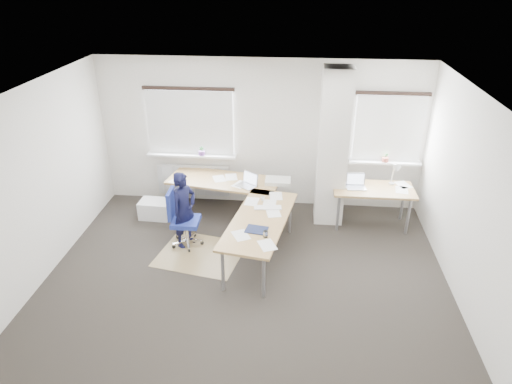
# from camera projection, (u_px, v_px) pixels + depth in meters

# --- Properties ---
(ground) EXTENTS (6.00, 6.00, 0.00)m
(ground) POSITION_uv_depth(u_px,v_px,m) (246.00, 278.00, 6.86)
(ground) COLOR #272420
(ground) RESTS_ON ground
(room_shell) EXTENTS (6.04, 5.04, 2.82)m
(room_shell) POSITION_uv_depth(u_px,v_px,m) (261.00, 160.00, 6.46)
(room_shell) COLOR silver
(room_shell) RESTS_ON ground
(floor_mat) EXTENTS (1.50, 1.34, 0.01)m
(floor_mat) POSITION_uv_depth(u_px,v_px,m) (201.00, 254.00, 7.44)
(floor_mat) COLOR #957E51
(floor_mat) RESTS_ON ground
(white_crate) EXTENTS (0.57, 0.41, 0.33)m
(white_crate) POSITION_uv_depth(u_px,v_px,m) (155.00, 209.00, 8.46)
(white_crate) COLOR white
(white_crate) RESTS_ON ground
(desk_main) EXTENTS (2.40, 2.98, 0.96)m
(desk_main) POSITION_uv_depth(u_px,v_px,m) (243.00, 200.00, 7.65)
(desk_main) COLOR #A07145
(desk_main) RESTS_ON ground
(desk_side) EXTENTS (1.40, 0.71, 1.22)m
(desk_side) POSITION_uv_depth(u_px,v_px,m) (373.00, 190.00, 7.98)
(desk_side) COLOR #A07145
(desk_side) RESTS_ON ground
(task_chair) EXTENTS (0.54, 0.54, 1.00)m
(task_chair) POSITION_uv_depth(u_px,v_px,m) (184.00, 230.00, 7.58)
(task_chair) COLOR navy
(task_chair) RESTS_ON ground
(person) EXTENTS (0.52, 0.57, 1.31)m
(person) POSITION_uv_depth(u_px,v_px,m) (184.00, 210.00, 7.42)
(person) COLOR black
(person) RESTS_ON ground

